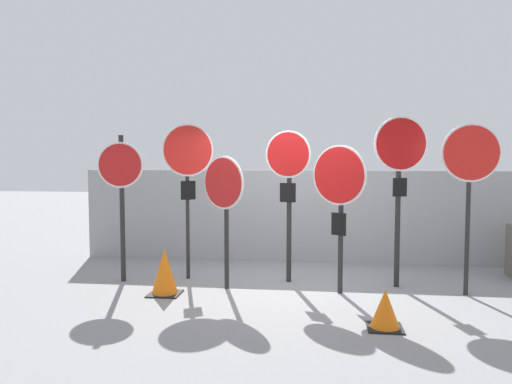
% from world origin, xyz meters
% --- Properties ---
extents(ground_plane, '(40.00, 40.00, 0.00)m').
position_xyz_m(ground_plane, '(0.00, 0.00, 0.00)').
color(ground_plane, gray).
extents(fence_back, '(8.32, 0.12, 1.78)m').
position_xyz_m(fence_back, '(0.00, 1.91, 0.89)').
color(fence_back, gray).
rests_on(fence_back, ground).
extents(stop_sign_0, '(0.74, 0.17, 2.39)m').
position_xyz_m(stop_sign_0, '(-2.68, -0.05, 1.64)').
color(stop_sign_0, black).
rests_on(stop_sign_0, ground).
extents(stop_sign_1, '(0.77, 0.44, 2.59)m').
position_xyz_m(stop_sign_1, '(-1.65, 0.27, 1.93)').
color(stop_sign_1, black).
rests_on(stop_sign_1, ground).
extents(stop_sign_2, '(0.70, 0.47, 2.06)m').
position_xyz_m(stop_sign_2, '(-0.94, -0.28, 1.49)').
color(stop_sign_2, black).
rests_on(stop_sign_2, ground).
extents(stop_sign_3, '(0.74, 0.25, 2.47)m').
position_xyz_m(stop_sign_3, '(0.01, 0.26, 1.74)').
color(stop_sign_3, black).
rests_on(stop_sign_3, ground).
extents(stop_sign_4, '(0.76, 0.50, 2.22)m').
position_xyz_m(stop_sign_4, '(0.80, -0.33, 1.57)').
color(stop_sign_4, black).
rests_on(stop_sign_4, ground).
extents(stop_sign_5, '(0.83, 0.22, 2.67)m').
position_xyz_m(stop_sign_5, '(1.73, 0.15, 1.89)').
color(stop_sign_5, black).
rests_on(stop_sign_5, ground).
extents(stop_sign_6, '(0.85, 0.14, 2.53)m').
position_xyz_m(stop_sign_6, '(2.67, -0.21, 1.88)').
color(stop_sign_6, black).
rests_on(stop_sign_6, ground).
extents(traffic_cone_0, '(0.46, 0.46, 0.69)m').
position_xyz_m(traffic_cone_0, '(-1.77, -0.68, 0.34)').
color(traffic_cone_0, black).
rests_on(traffic_cone_0, ground).
extents(traffic_cone_1, '(0.42, 0.42, 0.47)m').
position_xyz_m(traffic_cone_1, '(1.29, -1.80, 0.23)').
color(traffic_cone_1, black).
rests_on(traffic_cone_1, ground).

